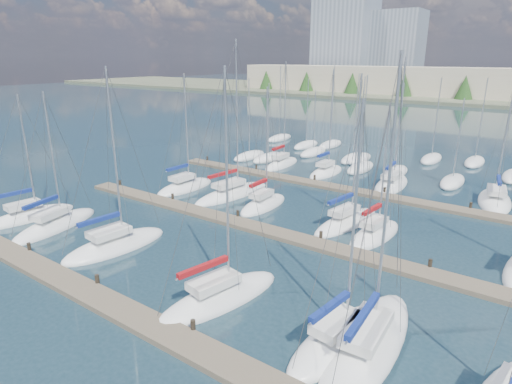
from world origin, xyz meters
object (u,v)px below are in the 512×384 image
Objects in this scene: sailboat_a at (29,217)px; sailboat_o at (326,172)px; sailboat_j at (263,205)px; sailboat_f at (368,343)px; sailboat_l at (375,235)px; sailboat_b at (56,225)px; sailboat_e at (339,339)px; sailboat_q at (495,201)px; sailboat_n at (282,164)px; sailboat_p at (391,184)px; sailboat_i at (232,193)px; sailboat_d at (220,297)px; sailboat_c at (115,245)px; sailboat_k at (346,222)px; sailboat_h at (185,187)px.

sailboat_a is 0.88× the size of sailboat_o.
sailboat_o is at bearing 90.19° from sailboat_j.
sailboat_f is at bearing -43.05° from sailboat_j.
sailboat_b is at bearing -143.61° from sailboat_l.
sailboat_q is (3.16, 28.31, -0.01)m from sailboat_e.
sailboat_n reaches higher than sailboat_q.
sailboat_l is 26.01m from sailboat_b.
sailboat_p is at bearing 103.17° from sailboat_f.
sailboat_j is (4.53, -1.01, -0.00)m from sailboat_i.
sailboat_n is at bearing 127.88° from sailboat_d.
sailboat_c is at bearing -117.02° from sailboat_p.
sailboat_p is at bearing 102.13° from sailboat_k.
sailboat_f reaches higher than sailboat_k.
sailboat_l is 21.15m from sailboat_h.
sailboat_p is at bearing -1.32° from sailboat_o.
sailboat_c is at bearing -63.91° from sailboat_h.
sailboat_l is 11.14m from sailboat_j.
sailboat_d is 22.52m from sailboat_h.
sailboat_f is 19.55m from sailboat_c.
sailboat_q is (1.85, 27.75, -0.00)m from sailboat_f.
sailboat_n is (-14.11, 29.09, 0.01)m from sailboat_d.
sailboat_j is at bearing -123.45° from sailboat_p.
sailboat_f is 29.11m from sailboat_h.
sailboat_i is 4.64m from sailboat_j.
sailboat_e is at bearing -46.68° from sailboat_j.
sailboat_e is 18.25m from sailboat_c.
sailboat_h is at bearing 151.59° from sailboat_d.
sailboat_b is at bearing -101.90° from sailboat_n.
sailboat_f is at bearing -65.41° from sailboat_l.
sailboat_n reaches higher than sailboat_e.
sailboat_c reaches higher than sailboat_k.
sailboat_o is (-18.06, 0.06, 0.02)m from sailboat_q.
sailboat_a is (-3.72, -0.22, 0.01)m from sailboat_b.
sailboat_a is at bearing -147.01° from sailboat_l.
sailboat_a is (-10.33, -15.41, -0.01)m from sailboat_i.
sailboat_h is 15.03m from sailboat_a.
sailboat_l is at bearing -50.41° from sailboat_o.
sailboat_c is at bearing -133.66° from sailboat_l.
sailboat_l is at bearing 47.49° from sailboat_c.
sailboat_n is at bearing 178.84° from sailboat_o.
sailboat_k is at bearing 114.46° from sailboat_f.
sailboat_j is at bearing 135.42° from sailboat_f.
sailboat_k reaches higher than sailboat_j.
sailboat_n is at bearing 172.97° from sailboat_p.
sailboat_h is at bearing -146.28° from sailboat_p.
sailboat_a is 31.86m from sailboat_o.
sailboat_k is at bearing 4.10° from sailboat_i.
sailboat_l is at bearing 110.63° from sailboat_e.
sailboat_q is 18.06m from sailboat_o.
sailboat_i is at bearing 99.06° from sailboat_c.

